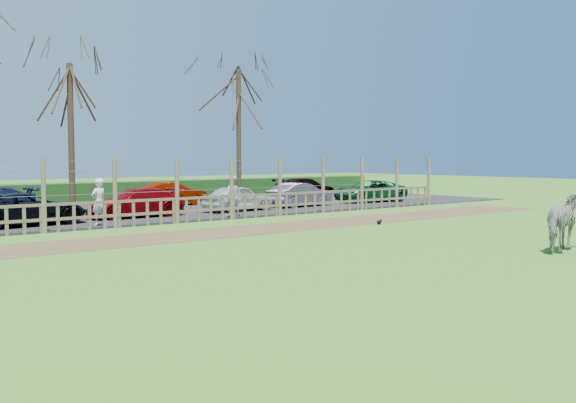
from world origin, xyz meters
TOP-DOWN VIEW (x-y plane):
  - ground at (0.00, 0.00)m, footprint 120.00×120.00m
  - dirt_strip at (0.00, 4.50)m, footprint 34.00×2.80m
  - asphalt at (0.00, 14.50)m, footprint 44.00×13.00m
  - hedge at (0.00, 21.50)m, footprint 46.00×2.00m
  - fence at (0.00, 8.00)m, footprint 30.16×0.16m
  - tree_mid at (-2.00, 13.50)m, footprint 4.80×4.80m
  - tree_right at (7.00, 14.00)m, footprint 4.80×4.80m
  - zebra at (4.58, -5.04)m, footprint 2.09×1.37m
  - visitor_a at (-2.77, 8.82)m, footprint 0.73×0.60m
  - visitor_b at (3.05, 8.90)m, footprint 0.96×0.83m
  - crow at (5.75, 2.91)m, footprint 0.24×0.17m
  - car_2 at (-4.79, 10.60)m, footprint 4.53×2.50m
  - car_3 at (-0.26, 11.08)m, footprint 4.15×1.73m
  - car_4 at (4.77, 10.86)m, footprint 3.67×1.83m
  - car_5 at (8.75, 11.14)m, footprint 3.76×1.67m
  - car_6 at (13.97, 11.31)m, footprint 4.55×2.56m
  - car_11 at (4.05, 15.87)m, footprint 3.74×1.57m
  - car_13 at (13.53, 16.29)m, footprint 4.14×1.70m

SIDE VIEW (x-z plane):
  - ground at x=0.00m, z-range 0.00..0.00m
  - dirt_strip at x=0.00m, z-range 0.00..0.01m
  - asphalt at x=0.00m, z-range 0.00..0.04m
  - crow at x=5.75m, z-range 0.00..0.19m
  - hedge at x=0.00m, z-range 0.00..1.10m
  - car_2 at x=-4.79m, z-range 0.04..1.24m
  - car_3 at x=-0.26m, z-range 0.04..1.24m
  - car_4 at x=4.77m, z-range 0.04..1.24m
  - car_5 at x=8.75m, z-range 0.04..1.24m
  - car_6 at x=13.97m, z-range 0.04..1.24m
  - car_11 at x=4.05m, z-range 0.04..1.24m
  - car_13 at x=13.53m, z-range 0.04..1.24m
  - fence at x=0.00m, z-range -0.45..2.05m
  - zebra at x=4.58m, z-range 0.00..1.62m
  - visitor_a at x=-2.77m, z-range 0.04..1.76m
  - visitor_b at x=3.05m, z-range 0.04..1.76m
  - tree_mid at x=-2.00m, z-range 1.45..8.28m
  - tree_right at x=7.00m, z-range 1.57..8.92m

